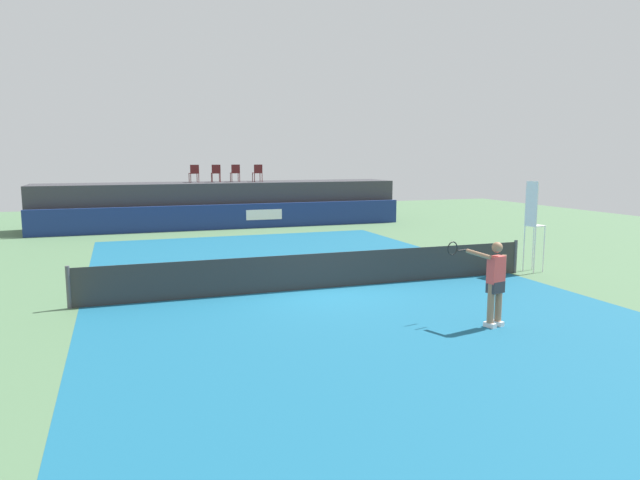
{
  "coord_description": "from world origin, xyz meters",
  "views": [
    {
      "loc": [
        -5.02,
        -14.16,
        3.48
      ],
      "look_at": [
        0.66,
        2.0,
        1.0
      ],
      "focal_mm": 32.32,
      "sensor_mm": 36.0,
      "label": 1
    }
  ],
  "objects": [
    {
      "name": "spectator_chair_far_left",
      "position": [
        -1.34,
        15.4,
        2.69
      ],
      "size": [
        0.48,
        0.48,
        0.89
      ],
      "color": "#561919",
      "rests_on": "spectator_platform"
    },
    {
      "name": "sponsor_wall",
      "position": [
        0.01,
        13.5,
        0.6
      ],
      "size": [
        18.0,
        0.22,
        1.2
      ],
      "color": "navy",
      "rests_on": "ground"
    },
    {
      "name": "net_post_near",
      "position": [
        -6.2,
        0.0,
        0.5
      ],
      "size": [
        0.1,
        0.1,
        1.0
      ],
      "primitive_type": "cylinder",
      "color": "#4C4C51",
      "rests_on": "ground"
    },
    {
      "name": "spectator_platform",
      "position": [
        0.0,
        15.3,
        1.1
      ],
      "size": [
        18.0,
        2.8,
        2.2
      ],
      "primitive_type": "cube",
      "color": "#38383D",
      "rests_on": "ground"
    },
    {
      "name": "court_inner",
      "position": [
        0.0,
        0.0,
        0.0
      ],
      "size": [
        12.0,
        22.0,
        0.0
      ],
      "primitive_type": "cube",
      "color": "#16597A",
      "rests_on": "ground"
    },
    {
      "name": "spectator_chair_center",
      "position": [
        0.75,
        15.42,
        2.69
      ],
      "size": [
        0.44,
        0.44,
        0.89
      ],
      "color": "#561919",
      "rests_on": "spectator_platform"
    },
    {
      "name": "ground_plane",
      "position": [
        0.0,
        3.0,
        0.0
      ],
      "size": [
        48.0,
        48.0,
        0.0
      ],
      "primitive_type": "plane",
      "color": "#4C704C"
    },
    {
      "name": "net_post_far",
      "position": [
        6.2,
        0.0,
        0.5
      ],
      "size": [
        0.1,
        0.1,
        1.0
      ],
      "primitive_type": "cylinder",
      "color": "#4C4C51",
      "rests_on": "ground"
    },
    {
      "name": "umpire_chair",
      "position": [
        6.76,
        -0.02,
        1.59
      ],
      "size": [
        0.51,
        0.51,
        2.76
      ],
      "color": "white",
      "rests_on": "ground"
    },
    {
      "name": "spectator_chair_right",
      "position": [
        1.85,
        15.13,
        2.69
      ],
      "size": [
        0.45,
        0.45,
        0.89
      ],
      "color": "#561919",
      "rests_on": "spectator_platform"
    },
    {
      "name": "tennis_net",
      "position": [
        0.0,
        0.0,
        0.47
      ],
      "size": [
        12.4,
        0.02,
        0.95
      ],
      "primitive_type": "cube",
      "color": "#2D2D2D",
      "rests_on": "ground"
    },
    {
      "name": "spectator_chair_left",
      "position": [
        -0.25,
        15.44,
        2.69
      ],
      "size": [
        0.46,
        0.46,
        0.89
      ],
      "color": "#561919",
      "rests_on": "spectator_platform"
    },
    {
      "name": "tennis_player",
      "position": [
        2.18,
        -4.45,
        0.96
      ],
      "size": [
        0.91,
        1.11,
        1.77
      ],
      "color": "white",
      "rests_on": "court_inner"
    },
    {
      "name": "tennis_ball",
      "position": [
        -1.62,
        0.72,
        0.04
      ],
      "size": [
        0.07,
        0.07,
        0.07
      ],
      "primitive_type": "sphere",
      "color": "#D8EA33",
      "rests_on": "court_inner"
    }
  ]
}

